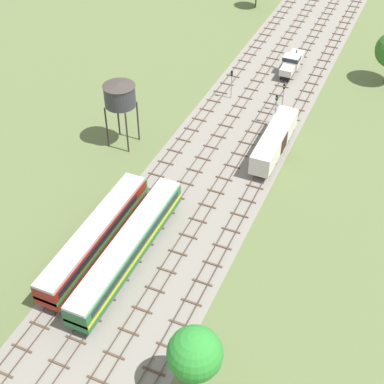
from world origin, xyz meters
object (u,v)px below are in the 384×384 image
Objects in this scene: shunter_loco_centre_left_midfar at (292,62)px; signal_post_nearest at (283,94)px; water_tower at (120,94)px; signal_post_near at (276,105)px; freight_boxcar_centre_mid at (275,140)px; diesel_railcar_far_left_near at (95,235)px; signal_post_mid at (232,81)px; passenger_coach_left_nearest at (128,247)px.

signal_post_nearest is at bearing -80.33° from shunter_loco_centre_left_midfar.
water_tower is at bearing -136.85° from signal_post_nearest.
signal_post_near is at bearing -82.54° from shunter_loco_centre_left_midfar.
water_tower is (-20.90, -6.07, 5.70)m from freight_boxcar_centre_mid.
shunter_loco_centre_left_midfar is (8.77, 50.85, -0.59)m from diesel_railcar_far_left_near.
freight_boxcar_centre_mid is at bearing -73.84° from signal_post_near.
shunter_loco_centre_left_midfar is 1.65× the size of signal_post_mid.
signal_post_mid reaches higher than signal_post_nearest.
diesel_railcar_far_left_near is 4.03× the size of signal_post_nearest.
freight_boxcar_centre_mid is 16.28m from signal_post_mid.
shunter_loco_centre_left_midfar is 16.93m from signal_post_near.
diesel_railcar_far_left_near reaches higher than shunter_loco_centre_left_midfar.
signal_post_mid reaches higher than passenger_coach_left_nearest.
freight_boxcar_centre_mid is 7.95m from signal_post_near.
shunter_loco_centre_left_midfar is 14.03m from signal_post_mid.
signal_post_near is at bearing 72.18° from diesel_railcar_far_left_near.
signal_post_nearest is at bearing 100.86° from freight_boxcar_centre_mid.
signal_post_nearest is 3.88m from signal_post_near.
diesel_railcar_far_left_near is 38.60m from signal_post_mid.
freight_boxcar_centre_mid is (13.16, 26.52, -0.15)m from diesel_railcar_far_left_near.
freight_boxcar_centre_mid is 2.69× the size of signal_post_near.
water_tower is 23.66m from signal_post_near.
passenger_coach_left_nearest is at bearing -1.47° from diesel_railcar_far_left_near.
diesel_railcar_far_left_near reaches higher than freight_boxcar_centre_mid.
diesel_railcar_far_left_near is at bearing -93.26° from signal_post_mid.
signal_post_mid reaches higher than shunter_loco_centre_left_midfar.
signal_post_mid is (-8.77, 0.54, 0.02)m from signal_post_nearest.
diesel_railcar_far_left_near is 35.84m from signal_post_near.
signal_post_near reaches higher than diesel_railcar_far_left_near.
signal_post_mid is at bearing 153.27° from signal_post_near.
signal_post_mid is at bearing 86.74° from diesel_railcar_far_left_near.
water_tower is at bearing -163.81° from freight_boxcar_centre_mid.
water_tower is 1.93× the size of signal_post_near.
signal_post_nearest is (2.19, -12.87, 1.24)m from shunter_loco_centre_left_midfar.
passenger_coach_left_nearest and diesel_railcar_far_left_near have the same top height.
water_tower is at bearing -118.51° from shunter_loco_centre_left_midfar.
water_tower is at bearing -118.79° from signal_post_mid.
freight_boxcar_centre_mid is 1.65× the size of shunter_loco_centre_left_midfar.
signal_post_nearest is at bearing 90.00° from signal_post_near.
freight_boxcar_centre_mid is 11.70m from signal_post_nearest.
signal_post_near is at bearing 79.12° from passenger_coach_left_nearest.
shunter_loco_centre_left_midfar is (4.39, 50.97, -0.60)m from passenger_coach_left_nearest.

